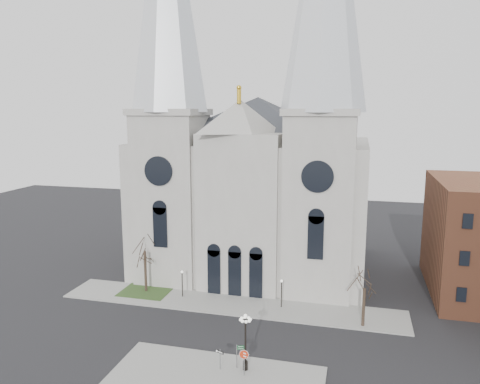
% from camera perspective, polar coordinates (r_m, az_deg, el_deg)
% --- Properties ---
extents(ground, '(160.00, 160.00, 0.00)m').
position_cam_1_polar(ground, '(46.43, -5.19, -18.75)').
color(ground, black).
rests_on(ground, ground).
extents(sidewalk_far, '(40.00, 6.00, 0.14)m').
position_cam_1_polar(sidewalk_far, '(55.81, -1.30, -13.46)').
color(sidewalk_far, gray).
rests_on(sidewalk_far, ground).
extents(grass_patch, '(6.00, 5.00, 0.18)m').
position_cam_1_polar(grass_patch, '(60.34, -11.36, -11.79)').
color(grass_patch, '#253E1A').
rests_on(grass_patch, ground).
extents(cathedral, '(33.00, 26.66, 54.00)m').
position_cam_1_polar(cathedral, '(62.79, 1.58, 6.53)').
color(cathedral, '#9F9B94').
rests_on(cathedral, ground).
extents(tree_left, '(3.20, 3.20, 7.50)m').
position_cam_1_polar(tree_left, '(58.54, -11.55, -6.79)').
color(tree_left, black).
rests_on(tree_left, ground).
extents(tree_right, '(3.20, 3.20, 6.00)m').
position_cam_1_polar(tree_right, '(50.52, 14.95, -11.02)').
color(tree_right, black).
rests_on(tree_right, ground).
extents(ped_lamp_left, '(0.32, 0.32, 3.26)m').
position_cam_1_polar(ped_lamp_left, '(57.20, -7.07, -10.50)').
color(ped_lamp_left, black).
rests_on(ped_lamp_left, sidewalk_far).
extents(ped_lamp_right, '(0.32, 0.32, 3.26)m').
position_cam_1_polar(ped_lamp_right, '(54.20, 5.08, -11.65)').
color(ped_lamp_right, black).
rests_on(ped_lamp_right, sidewalk_far).
extents(stop_sign, '(0.82, 0.26, 2.36)m').
position_cam_1_polar(stop_sign, '(41.63, 0.50, -19.47)').
color(stop_sign, slate).
rests_on(stop_sign, sidewalk_near).
extents(globe_lamp, '(1.46, 1.46, 5.13)m').
position_cam_1_polar(globe_lamp, '(41.70, 0.67, -17.03)').
color(globe_lamp, black).
rests_on(globe_lamp, sidewalk_near).
extents(one_way_sign, '(0.76, 0.36, 1.85)m').
position_cam_1_polar(one_way_sign, '(42.70, -2.44, -19.30)').
color(one_way_sign, slate).
rests_on(one_way_sign, sidewalk_near).
extents(street_name_sign, '(0.67, 0.23, 2.15)m').
position_cam_1_polar(street_name_sign, '(42.87, -0.28, -19.16)').
color(street_name_sign, slate).
rests_on(street_name_sign, sidewalk_near).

